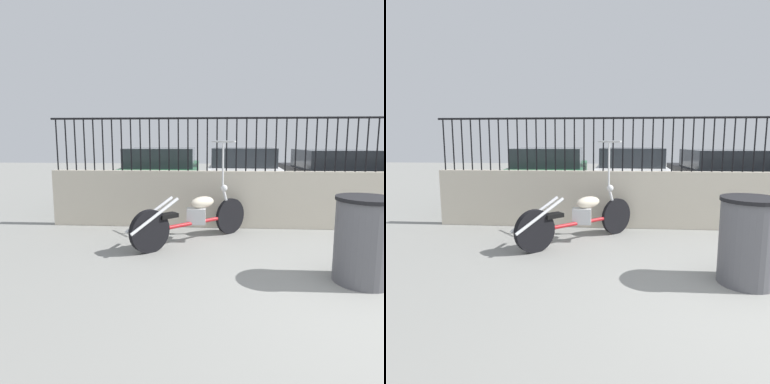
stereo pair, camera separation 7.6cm
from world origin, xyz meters
TOP-DOWN VIEW (x-y plane):
  - low_wall at (0.00, 3.02)m, footprint 9.42×0.18m
  - fence_railing at (0.00, 3.02)m, footprint 9.42×0.04m
  - motorcycle_red at (-2.18, 2.00)m, footprint 1.69×1.56m
  - trash_bin at (-0.19, 0.70)m, footprint 0.63×0.63m
  - car_green at (-3.11, 5.57)m, footprint 1.89×4.33m
  - car_white at (-1.07, 6.12)m, footprint 1.87×4.02m
  - car_black at (1.18, 6.09)m, footprint 1.97×3.97m

SIDE VIEW (x-z plane):
  - motorcycle_red at x=-2.18m, z-range -0.38..1.16m
  - trash_bin at x=-0.19m, z-range 0.00..0.94m
  - low_wall at x=0.00m, z-range 0.00..1.00m
  - car_black at x=1.18m, z-range 0.01..1.31m
  - car_white at x=-1.07m, z-range 0.01..1.36m
  - car_green at x=-3.11m, z-range 0.01..1.36m
  - fence_railing at x=0.00m, z-range 1.13..2.06m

